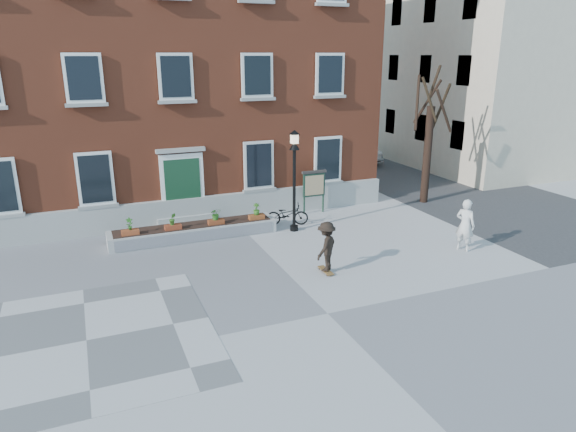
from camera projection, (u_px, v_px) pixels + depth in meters
name	position (u px, v px, depth m)	size (l,w,h in m)	color
ground	(328.00, 314.00, 13.67)	(100.00, 100.00, 0.00)	#A0A0A3
checker_patch	(86.00, 341.00, 12.37)	(6.00, 6.00, 0.01)	#5E5E61
bicycle	(287.00, 214.00, 20.62)	(0.59, 1.69, 0.89)	black
parked_car	(355.00, 150.00, 32.84)	(1.52, 4.35, 1.43)	#AFB1B4
bystander	(465.00, 225.00, 17.81)	(0.68, 0.45, 1.86)	silver
brick_building	(154.00, 61.00, 23.36)	(18.40, 10.85, 12.60)	#964229
planter_assembly	(194.00, 230.00, 19.18)	(6.20, 1.12, 1.15)	#B5B5B0
bare_tree	(428.00, 142.00, 23.15)	(1.83, 1.83, 6.16)	black
side_street	(435.00, 48.00, 35.51)	(15.20, 36.00, 14.50)	#3C3C3E
lamp_post	(294.00, 167.00, 19.34)	(0.40, 0.40, 3.93)	black
notice_board	(314.00, 185.00, 21.95)	(1.10, 0.16, 1.87)	#172E21
skateboarder	(326.00, 247.00, 16.00)	(1.17, 1.11, 1.67)	brown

